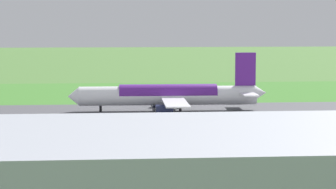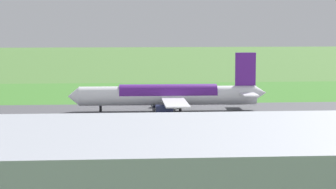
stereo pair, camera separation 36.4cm
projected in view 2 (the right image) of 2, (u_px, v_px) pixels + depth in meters
The scene contains 7 objects.
ground_plane at pixel (159, 111), 189.19m from camera, with size 800.00×800.00×0.00m, color #477233.
runway_asphalt at pixel (159, 111), 189.18m from camera, with size 600.00×31.34×0.06m, color #47474C.
apron_concrete at pixel (181, 153), 130.44m from camera, with size 440.00×110.00×0.05m, color gray.
grass_verge_foreground at pixel (151, 94), 230.15m from camera, with size 600.00×80.00×0.04m, color #3C782B.
airliner_main at pixel (169, 95), 188.92m from camera, with size 54.01×44.07×15.88m.
no_stopping_sign at pixel (140, 89), 232.39m from camera, with size 0.60×0.10×2.57m.
traffic_cone_orange at pixel (121, 94), 227.49m from camera, with size 0.40×0.40×0.55m, color orange.
Camera 2 is at (12.97, 187.09, 25.45)m, focal length 74.64 mm.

